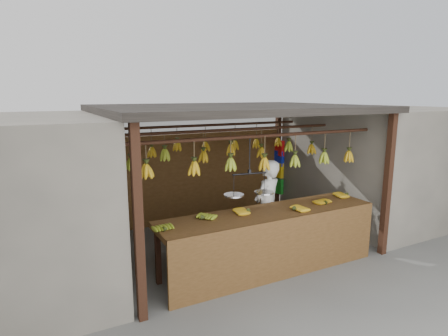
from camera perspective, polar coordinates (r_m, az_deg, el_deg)
ground at (r=6.71m, az=1.20°, el=-11.40°), size 80.00×80.00×0.00m
stall at (r=6.51m, az=-0.12°, el=5.85°), size 4.30×3.30×2.40m
neighbor_right at (r=8.64m, az=22.70°, el=0.83°), size 3.00×3.00×2.30m
counter at (r=5.49m, az=7.55°, el=-8.92°), size 3.44×0.77×0.96m
hanging_bananas at (r=6.26m, az=1.17°, el=2.27°), size 3.58×2.24×0.38m
balance_scale at (r=5.37m, az=3.86°, el=-3.50°), size 0.74×0.35×0.84m
vendor at (r=6.12m, az=6.58°, el=-5.98°), size 0.67×0.58×1.56m
bag_bundles at (r=8.52m, az=8.37°, el=0.35°), size 0.08×0.26×1.22m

